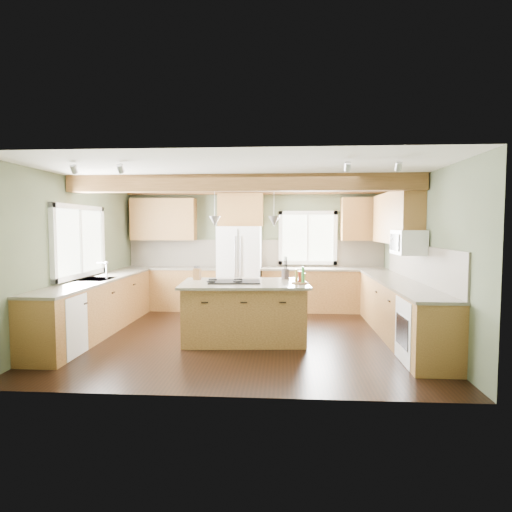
{
  "coord_description": "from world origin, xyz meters",
  "views": [
    {
      "loc": [
        0.65,
        -6.87,
        1.8
      ],
      "look_at": [
        0.17,
        0.3,
        1.3
      ],
      "focal_mm": 30.0,
      "sensor_mm": 36.0,
      "label": 1
    }
  ],
  "objects": [
    {
      "name": "soffit_trim",
      "position": [
        0.0,
        2.4,
        2.54
      ],
      "size": [
        5.55,
        0.2,
        0.1
      ],
      "primitive_type": "cube",
      "color": "#513417",
      "rests_on": "ceiling"
    },
    {
      "name": "wall_back",
      "position": [
        0.0,
        2.5,
        1.3
      ],
      "size": [
        5.6,
        0.0,
        5.6
      ],
      "primitive_type": "plane",
      "rotation": [
        1.57,
        0.0,
        0.0
      ],
      "color": "#4B523A",
      "rests_on": "ground"
    },
    {
      "name": "counter_back_right",
      "position": [
        1.49,
        2.2,
        0.9
      ],
      "size": [
        2.66,
        0.64,
        0.04
      ],
      "primitive_type": "cube",
      "color": "brown",
      "rests_on": "base_cab_back_right"
    },
    {
      "name": "base_cab_back_right",
      "position": [
        1.49,
        2.2,
        0.44
      ],
      "size": [
        2.62,
        0.6,
        0.88
      ],
      "primitive_type": "cube",
      "color": "brown",
      "rests_on": "floor"
    },
    {
      "name": "microwave",
      "position": [
        2.58,
        -0.05,
        1.55
      ],
      "size": [
        0.4,
        0.7,
        0.38
      ],
      "primitive_type": "cube",
      "color": "white",
      "rests_on": "wall_right"
    },
    {
      "name": "sink",
      "position": [
        -2.5,
        0.05,
        0.91
      ],
      "size": [
        0.5,
        0.65,
        0.03
      ],
      "primitive_type": "cube",
      "color": "#262628",
      "rests_on": "counter_left"
    },
    {
      "name": "counter_left",
      "position": [
        -2.5,
        0.05,
        0.9
      ],
      "size": [
        0.64,
        3.74,
        0.04
      ],
      "primitive_type": "cube",
      "color": "brown",
      "rests_on": "base_cab_left"
    },
    {
      "name": "backsplash_back",
      "position": [
        0.0,
        2.48,
        1.21
      ],
      "size": [
        5.58,
        0.03,
        0.58
      ],
      "primitive_type": "cube",
      "color": "brown",
      "rests_on": "wall_back"
    },
    {
      "name": "upper_cab_over_fridge",
      "position": [
        -0.3,
        2.33,
        2.15
      ],
      "size": [
        0.96,
        0.35,
        0.7
      ],
      "primitive_type": "cube",
      "color": "brown",
      "rests_on": "wall_back"
    },
    {
      "name": "base_cab_right",
      "position": [
        2.5,
        0.05,
        0.44
      ],
      "size": [
        0.6,
        3.7,
        0.88
      ],
      "primitive_type": "cube",
      "color": "brown",
      "rests_on": "floor"
    },
    {
      "name": "faucet",
      "position": [
        -2.32,
        0.05,
        1.05
      ],
      "size": [
        0.02,
        0.02,
        0.28
      ],
      "primitive_type": "cylinder",
      "color": "#B2B2B7",
      "rests_on": "sink"
    },
    {
      "name": "dishwasher",
      "position": [
        -2.49,
        -1.25,
        0.43
      ],
      "size": [
        0.6,
        0.6,
        0.84
      ],
      "primitive_type": "cube",
      "color": "white",
      "rests_on": "floor"
    },
    {
      "name": "ceiling",
      "position": [
        0.0,
        0.0,
        2.6
      ],
      "size": [
        5.6,
        5.6,
        0.0
      ],
      "primitive_type": "plane",
      "rotation": [
        3.14,
        0.0,
        0.0
      ],
      "color": "silver",
      "rests_on": "wall_back"
    },
    {
      "name": "upper_cab_back_corner",
      "position": [
        2.3,
        2.33,
        1.95
      ],
      "size": [
        0.9,
        0.35,
        0.9
      ],
      "primitive_type": "cube",
      "color": "brown",
      "rests_on": "wall_back"
    },
    {
      "name": "wall_left",
      "position": [
        -2.8,
        0.0,
        1.3
      ],
      "size": [
        0.0,
        5.0,
        5.0
      ],
      "primitive_type": "plane",
      "rotation": [
        1.57,
        0.0,
        1.57
      ],
      "color": "#4B523A",
      "rests_on": "ground"
    },
    {
      "name": "knife_block",
      "position": [
        -0.79,
        0.05,
        1.01
      ],
      "size": [
        0.13,
        0.1,
        0.19
      ],
      "primitive_type": "cube",
      "rotation": [
        0.0,
        0.0,
        -0.18
      ],
      "color": "brown",
      "rests_on": "island_top"
    },
    {
      "name": "counter_back_left",
      "position": [
        -1.79,
        2.2,
        0.9
      ],
      "size": [
        2.06,
        0.64,
        0.04
      ],
      "primitive_type": "cube",
      "color": "brown",
      "rests_on": "base_cab_back_left"
    },
    {
      "name": "counter_right",
      "position": [
        2.5,
        0.05,
        0.9
      ],
      "size": [
        0.64,
        3.74,
        0.04
      ],
      "primitive_type": "cube",
      "color": "brown",
      "rests_on": "base_cab_right"
    },
    {
      "name": "ceiling_beam",
      "position": [
        0.0,
        -0.2,
        2.47
      ],
      "size": [
        5.55,
        0.26,
        0.26
      ],
      "primitive_type": "cube",
      "color": "#513417",
      "rests_on": "ceiling"
    },
    {
      "name": "floor",
      "position": [
        0.0,
        0.0,
        0.0
      ],
      "size": [
        5.6,
        5.6,
        0.0
      ],
      "primitive_type": "plane",
      "color": "black",
      "rests_on": "ground"
    },
    {
      "name": "window_back",
      "position": [
        1.15,
        2.48,
        1.55
      ],
      "size": [
        1.1,
        0.04,
        1.0
      ],
      "primitive_type": "cube",
      "color": "white",
      "rests_on": "wall_back"
    },
    {
      "name": "pendant_right",
      "position": [
        0.48,
        -0.17,
        1.88
      ],
      "size": [
        0.18,
        0.18,
        0.16
      ],
      "primitive_type": "cone",
      "rotation": [
        3.14,
        0.0,
        0.0
      ],
      "color": "#B2B2B7",
      "rests_on": "ceiling"
    },
    {
      "name": "cooktop",
      "position": [
        -0.13,
        -0.21,
        0.93
      ],
      "size": [
        0.84,
        0.59,
        0.02
      ],
      "primitive_type": "cube",
      "rotation": [
        0.0,
        0.0,
        0.08
      ],
      "color": "black",
      "rests_on": "island_top"
    },
    {
      "name": "upper_cab_back_left",
      "position": [
        -1.99,
        2.33,
        1.95
      ],
      "size": [
        1.4,
        0.35,
        0.9
      ],
      "primitive_type": "cube",
      "color": "brown",
      "rests_on": "wall_back"
    },
    {
      "name": "refrigerator",
      "position": [
        -0.3,
        2.12,
        0.9
      ],
      "size": [
        0.9,
        0.74,
        1.8
      ],
      "primitive_type": "cube",
      "color": "white",
      "rests_on": "floor"
    },
    {
      "name": "wall_right",
      "position": [
        2.8,
        0.0,
        1.3
      ],
      "size": [
        0.0,
        5.0,
        5.0
      ],
      "primitive_type": "plane",
      "rotation": [
        1.57,
        0.0,
        -1.57
      ],
      "color": "#4B523A",
      "rests_on": "ground"
    },
    {
      "name": "oven",
      "position": [
        2.49,
        -1.25,
        0.43
      ],
      "size": [
        0.6,
        0.72,
        0.84
      ],
      "primitive_type": "cube",
      "color": "white",
      "rests_on": "floor"
    },
    {
      "name": "base_cab_left",
      "position": [
        -2.5,
        0.05,
        0.44
      ],
      "size": [
        0.6,
        3.7,
        0.88
      ],
      "primitive_type": "cube",
      "color": "brown",
      "rests_on": "floor"
    },
    {
      "name": "base_cab_back_left",
      "position": [
        -1.79,
        2.2,
        0.44
      ],
      "size": [
        2.02,
        0.6,
        0.88
      ],
      "primitive_type": "cube",
      "color": "brown",
      "rests_on": "floor"
    },
    {
      "name": "pendant_left",
      "position": [
        -0.44,
        -0.24,
        1.88
      ],
      "size": [
        0.18,
        0.18,
        0.16
      ],
      "primitive_type": "cone",
      "rotation": [
        3.14,
        0.0,
        0.0
      ],
      "color": "#B2B2B7",
      "rests_on": "ceiling"
    },
    {
      "name": "backsplash_right",
      "position": [
        2.78,
        0.05,
        1.21
      ],
      "size": [
        0.03,
        3.7,
        0.58
      ],
      "primitive_type": "cube",
      "color": "brown",
      "rests_on": "wall_right"
    },
    {
      "name": "upper_cab_right",
      "position": [
        2.62,
        0.9,
        1.95
      ],
      "size": [
        0.35,
        2.2,
        0.9
      ],
      "primitive_type": "cube",
      "color": "brown",
      "rests_on": "wall_right"
    },
    {
      "name": "window_left",
      "position": [
        -2.78,
        0.05,
        1.55
      ],
      "size": [
        0.04,
        1.6,
        1.05
      ],
      "primitive_type": "cube",
      "color": "white",
      "rests_on": "wall_left"
    },
    {
      "name": "bottle_tray",
      "position": [
        0.89,
        -0.28,
        1.04
      ],
      "size": [
        0.31,
        0.31,
        0.25
      ],
      "primitive_type": null,
      "rotation": [
        0.0,
        0.0,
        0.2
      ],
      "color": "brown",
      "rests_on": "island_top"
    },
    {
      "name": "utensil_crock",
      "position": [
        0.66,
        0.25,
        1.01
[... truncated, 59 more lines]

